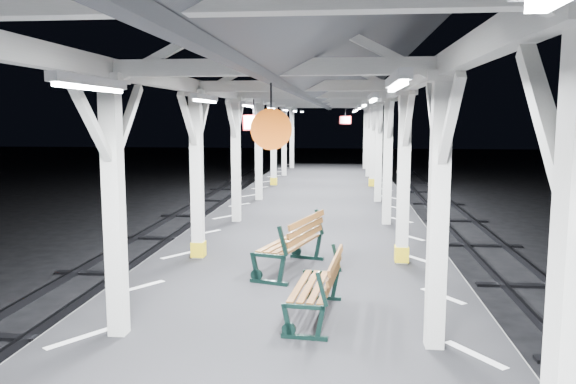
# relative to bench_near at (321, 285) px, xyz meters

# --- Properties ---
(ground) EXTENTS (120.00, 120.00, 0.00)m
(ground) POSITION_rel_bench_near_xyz_m (-0.58, 1.15, -1.48)
(ground) COLOR black
(ground) RESTS_ON ground
(platform) EXTENTS (6.00, 50.00, 1.00)m
(platform) POSITION_rel_bench_near_xyz_m (-0.58, 1.15, -0.98)
(platform) COLOR black
(platform) RESTS_ON ground
(hazard_stripes_left) EXTENTS (1.00, 48.00, 0.01)m
(hazard_stripes_left) POSITION_rel_bench_near_xyz_m (-3.03, 1.15, -0.48)
(hazard_stripes_left) COLOR silver
(hazard_stripes_left) RESTS_ON platform
(hazard_stripes_right) EXTENTS (1.00, 48.00, 0.01)m
(hazard_stripes_right) POSITION_rel_bench_near_xyz_m (1.87, 1.15, -0.48)
(hazard_stripes_right) COLOR silver
(hazard_stripes_right) RESTS_ON platform
(track_left) EXTENTS (2.20, 60.00, 0.16)m
(track_left) POSITION_rel_bench_near_xyz_m (-5.58, 1.15, -1.40)
(track_left) COLOR #2D2D33
(track_left) RESTS_ON ground
(canopy) EXTENTS (5.40, 49.00, 4.65)m
(canopy) POSITION_rel_bench_near_xyz_m (-0.58, 1.14, 3.08)
(canopy) COLOR silver
(canopy) RESTS_ON platform
(bench_near) EXTENTS (0.78, 1.72, 0.90)m
(bench_near) POSITION_rel_bench_near_xyz_m (0.00, 0.00, 0.00)
(bench_near) COLOR black
(bench_near) RESTS_ON platform
(bench_mid) EXTENTS (1.21, 2.02, 1.03)m
(bench_mid) POSITION_rel_bench_near_xyz_m (-0.57, 2.36, 0.07)
(bench_mid) COLOR black
(bench_mid) RESTS_ON platform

